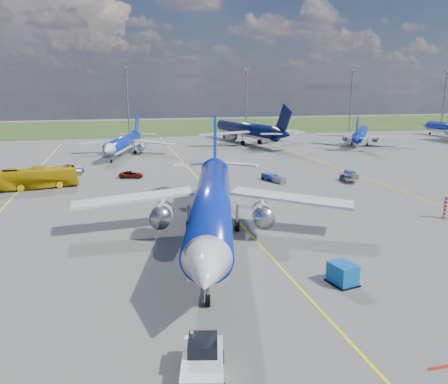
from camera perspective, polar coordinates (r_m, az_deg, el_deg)
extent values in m
plane|color=#545452|center=(42.94, 6.58, -8.87)|extent=(400.00, 400.00, 0.00)
cube|color=#2D4719|center=(188.35, -9.59, 8.40)|extent=(400.00, 80.00, 0.01)
cube|color=yellow|center=(70.50, -1.89, 0.17)|extent=(0.25, 160.00, 0.02)
cube|color=yellow|center=(80.39, -24.90, 0.58)|extent=(0.25, 120.00, 0.02)
cube|color=yellow|center=(90.34, 15.70, 2.65)|extent=(0.25, 120.00, 0.02)
cylinder|color=slate|center=(147.27, -12.46, 11.17)|extent=(0.50, 0.50, 22.00)
cube|color=slate|center=(147.29, -12.69, 15.56)|extent=(2.20, 0.50, 0.80)
cylinder|color=slate|center=(153.69, 2.92, 11.55)|extent=(0.50, 0.50, 22.00)
cube|color=slate|center=(153.71, 2.97, 15.77)|extent=(2.20, 0.50, 0.80)
cylinder|color=slate|center=(169.56, 16.24, 11.23)|extent=(0.50, 0.50, 22.00)
cube|color=slate|center=(169.59, 16.50, 15.04)|extent=(2.20, 0.50, 0.80)
cylinder|color=slate|center=(192.57, 26.79, 10.55)|extent=(0.50, 0.50, 22.00)
cube|color=slate|center=(192.59, 27.16, 13.90)|extent=(2.20, 0.50, 0.80)
cylinder|color=red|center=(62.18, 26.97, -1.74)|extent=(0.50, 0.50, 3.00)
cube|color=silver|center=(26.90, -2.80, -21.96)|extent=(3.26, 4.86, 1.38)
cube|color=black|center=(26.89, -2.78, -19.51)|extent=(2.08, 2.24, 0.95)
cube|color=slate|center=(29.25, -2.63, -18.99)|extent=(0.82, 2.54, 0.21)
cube|color=#0C5DAB|center=(38.97, 15.25, -10.26)|extent=(2.22, 2.56, 1.79)
imported|color=#C7A20B|center=(78.02, -23.30, 1.71)|extent=(13.21, 5.36, 3.59)
imported|color=#999999|center=(81.27, -22.18, 1.44)|extent=(3.50, 4.14, 1.34)
imported|color=#999999|center=(82.13, -12.02, 2.23)|extent=(4.70, 2.90, 1.21)
imported|color=#999999|center=(79.85, 15.78, 1.71)|extent=(2.39, 4.55, 1.26)
cube|color=navy|center=(78.76, 5.94, 1.97)|extent=(2.35, 3.16, 1.19)
cube|color=slate|center=(76.65, 7.25, 1.53)|extent=(1.93, 2.47, 0.97)
cube|color=navy|center=(90.29, -18.33, 2.79)|extent=(1.35, 2.50, 1.06)
cube|color=slate|center=(87.85, -18.44, 2.44)|extent=(1.16, 1.92, 0.86)
cube|color=navy|center=(85.52, 16.09, 2.36)|extent=(1.66, 2.54, 1.00)
cube|color=slate|center=(83.37, 16.63, 1.98)|extent=(1.38, 1.97, 0.82)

